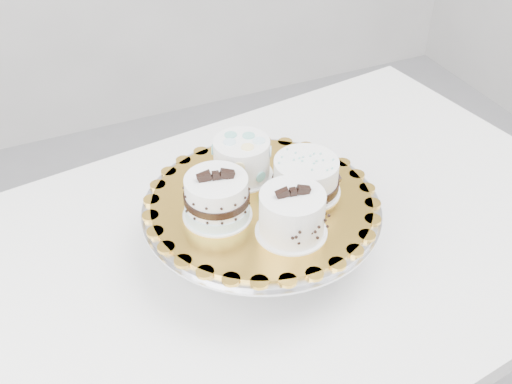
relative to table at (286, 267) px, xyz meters
name	(u,v)px	position (x,y,z in m)	size (l,w,h in m)	color
table	(286,267)	(0.00, 0.00, 0.00)	(1.29, 0.95, 0.75)	white
cake_stand	(262,219)	(-0.06, -0.02, 0.15)	(0.39, 0.39, 0.11)	gray
cake_board	(262,202)	(-0.06, -0.02, 0.19)	(0.36, 0.36, 0.01)	gold
cake_swirl	(292,215)	(-0.05, -0.11, 0.23)	(0.11, 0.11, 0.09)	white
cake_banded	(217,199)	(-0.14, -0.02, 0.22)	(0.12, 0.12, 0.09)	white
cake_dots	(242,158)	(-0.06, 0.06, 0.23)	(0.12, 0.12, 0.07)	white
cake_ribbon	(306,177)	(0.02, -0.02, 0.22)	(0.12, 0.12, 0.06)	white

